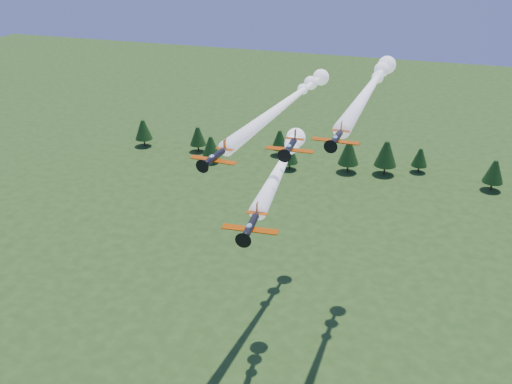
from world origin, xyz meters
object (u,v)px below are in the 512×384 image
(plane_lead, at_px, (284,161))
(plane_left, at_px, (288,101))
(plane_right, at_px, (371,86))
(plane_slot, at_px, (290,147))

(plane_lead, bearing_deg, plane_left, 98.51)
(plane_left, relative_size, plane_right, 1.13)
(plane_slot, bearing_deg, plane_left, 103.23)
(plane_lead, height_order, plane_right, plane_right)
(plane_lead, relative_size, plane_slot, 5.15)
(plane_right, bearing_deg, plane_slot, -109.97)
(plane_lead, distance_m, plane_left, 20.07)
(plane_left, height_order, plane_right, plane_right)
(plane_lead, height_order, plane_left, plane_left)
(plane_right, distance_m, plane_slot, 24.76)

